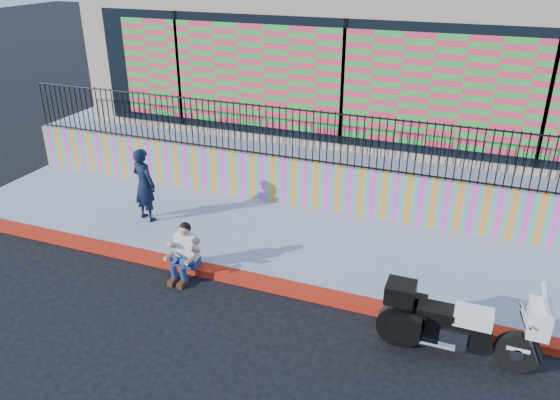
% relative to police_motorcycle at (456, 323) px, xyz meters
% --- Properties ---
extents(ground, '(90.00, 90.00, 0.00)m').
position_rel_police_motorcycle_xyz_m(ground, '(-3.14, 0.68, -0.61)').
color(ground, black).
rests_on(ground, ground).
extents(red_curb, '(16.00, 0.30, 0.15)m').
position_rel_police_motorcycle_xyz_m(red_curb, '(-3.14, 0.68, -0.53)').
color(red_curb, '#BB0E0D').
rests_on(red_curb, ground).
extents(sidewalk, '(16.00, 3.00, 0.15)m').
position_rel_police_motorcycle_xyz_m(sidewalk, '(-3.14, 2.33, -0.53)').
color(sidewalk, '#96A0B4').
rests_on(sidewalk, ground).
extents(mural_wall, '(16.00, 0.20, 1.10)m').
position_rel_police_motorcycle_xyz_m(mural_wall, '(-3.14, 3.93, 0.09)').
color(mural_wall, '#FB42B1').
rests_on(mural_wall, sidewalk).
extents(metal_fence, '(15.80, 0.04, 1.20)m').
position_rel_police_motorcycle_xyz_m(metal_fence, '(-3.14, 3.93, 1.24)').
color(metal_fence, black).
rests_on(metal_fence, mural_wall).
extents(elevated_platform, '(16.00, 10.00, 1.25)m').
position_rel_police_motorcycle_xyz_m(elevated_platform, '(-3.14, 9.03, 0.02)').
color(elevated_platform, '#96A0B4').
rests_on(elevated_platform, ground).
extents(storefront_building, '(14.00, 8.06, 4.00)m').
position_rel_police_motorcycle_xyz_m(storefront_building, '(-3.14, 8.81, 2.64)').
color(storefront_building, tan).
rests_on(storefront_building, elevated_platform).
extents(police_motorcycle, '(2.33, 0.77, 1.45)m').
position_rel_police_motorcycle_xyz_m(police_motorcycle, '(0.00, 0.00, 0.00)').
color(police_motorcycle, black).
rests_on(police_motorcycle, ground).
extents(police_officer, '(0.68, 0.54, 1.64)m').
position_rel_police_motorcycle_xyz_m(police_officer, '(-6.70, 2.00, 0.36)').
color(police_officer, black).
rests_on(police_officer, sidewalk).
extents(seated_man, '(0.54, 0.71, 1.06)m').
position_rel_police_motorcycle_xyz_m(seated_man, '(-4.85, 0.42, -0.16)').
color(seated_man, navy).
rests_on(seated_man, ground).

